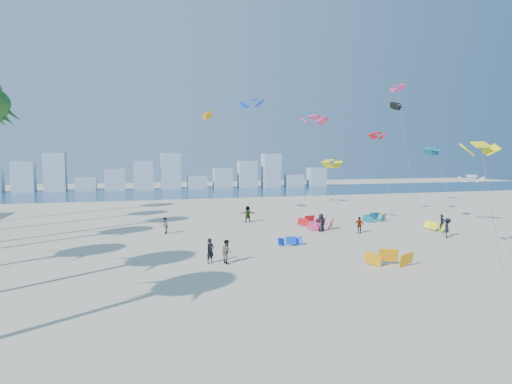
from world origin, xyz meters
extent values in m
plane|color=beige|center=(0.00, 0.00, 0.00)|extent=(220.00, 220.00, 0.00)
plane|color=navy|center=(0.00, 72.00, 0.01)|extent=(220.00, 220.00, 0.00)
imported|color=black|center=(-1.98, 10.43, 0.89)|extent=(0.78, 0.71, 1.78)
imported|color=gray|center=(-0.88, 10.10, 0.85)|extent=(0.85, 0.97, 1.69)
imported|color=black|center=(11.03, 20.05, 0.90)|extent=(1.01, 0.81, 1.81)
imported|color=gray|center=(14.20, 18.07, 0.81)|extent=(0.98, 0.93, 1.62)
imported|color=black|center=(20.89, 13.67, 0.92)|extent=(1.26, 1.35, 1.83)
imported|color=gray|center=(5.48, 27.92, 0.95)|extent=(1.81, 0.73, 1.90)
imported|color=black|center=(22.66, 16.53, 0.87)|extent=(0.72, 0.56, 1.74)
imported|color=gray|center=(-4.22, 23.08, 0.80)|extent=(0.65, 0.81, 1.61)
cylinder|color=#595959|center=(11.34, 17.53, 3.60)|extent=(1.04, 3.80, 7.21)
cylinder|color=#595959|center=(10.21, 19.12, 5.70)|extent=(0.23, 2.08, 11.40)
cylinder|color=#595959|center=(24.30, 18.00, 4.25)|extent=(0.75, 3.88, 8.50)
cylinder|color=#595959|center=(2.13, 29.03, 6.37)|extent=(1.38, 5.78, 12.75)
cylinder|color=#595959|center=(22.36, 21.56, 6.78)|extent=(1.26, 3.75, 13.57)
cylinder|color=#595959|center=(27.61, 16.32, 2.71)|extent=(1.94, 5.74, 5.44)
cylinder|color=#595959|center=(7.33, 34.08, 7.48)|extent=(1.51, 3.55, 14.96)
cylinder|color=#595959|center=(22.27, 25.88, 5.20)|extent=(0.94, 3.01, 10.40)
cylinder|color=#595959|center=(16.01, 4.05, 4.17)|extent=(0.09, 2.26, 8.34)
cylinder|color=#595959|center=(28.23, 30.39, 8.58)|extent=(1.41, 2.89, 17.17)
cube|color=#9EADBF|center=(-29.60, 82.00, 3.30)|extent=(4.40, 3.00, 6.60)
cube|color=#9EADBF|center=(-23.40, 82.00, 4.20)|extent=(4.40, 3.00, 8.40)
cube|color=#9EADBF|center=(-17.20, 82.00, 1.50)|extent=(4.40, 3.00, 3.00)
cube|color=#9EADBF|center=(-11.00, 82.00, 2.40)|extent=(4.40, 3.00, 4.80)
cube|color=#9EADBF|center=(-4.80, 82.00, 3.30)|extent=(4.40, 3.00, 6.60)
cube|color=#9EADBF|center=(1.40, 82.00, 4.20)|extent=(4.40, 3.00, 8.40)
cube|color=#9EADBF|center=(7.60, 82.00, 1.50)|extent=(4.40, 3.00, 3.00)
cube|color=#9EADBF|center=(13.80, 82.00, 2.40)|extent=(4.40, 3.00, 4.80)
cube|color=#9EADBF|center=(20.00, 82.00, 3.30)|extent=(4.40, 3.00, 6.60)
cube|color=#9EADBF|center=(26.20, 82.00, 4.20)|extent=(4.40, 3.00, 8.40)
cube|color=#9EADBF|center=(32.40, 82.00, 1.50)|extent=(4.40, 3.00, 3.00)
cube|color=#9EADBF|center=(38.60, 82.00, 2.40)|extent=(4.40, 3.00, 4.80)
camera|label=1|loc=(-7.10, -18.62, 7.46)|focal=29.67mm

